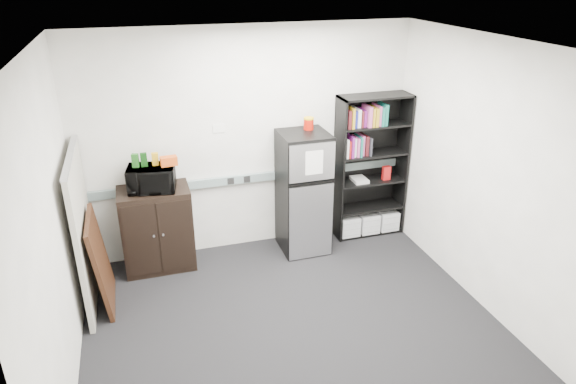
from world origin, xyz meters
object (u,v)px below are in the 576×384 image
at_px(cubicle_partition, 83,230).
at_px(microwave, 151,179).
at_px(refrigerator, 304,193).
at_px(cabinet, 157,229).
at_px(bookshelf, 370,168).

bearing_deg(cubicle_partition, microwave, 28.90).
bearing_deg(refrigerator, cabinet, 176.97).
distance_m(bookshelf, cubicle_partition, 3.46).
distance_m(bookshelf, microwave, 2.70).
height_order(cubicle_partition, refrigerator, cubicle_partition).
height_order(cubicle_partition, microwave, cubicle_partition).
distance_m(bookshelf, refrigerator, 0.97).
height_order(cubicle_partition, cabinet, cubicle_partition).
xyz_separation_m(cabinet, microwave, (0.00, -0.02, 0.63)).
bearing_deg(microwave, cabinet, 98.93).
bearing_deg(refrigerator, bookshelf, 8.29).
relative_size(microwave, refrigerator, 0.34).
height_order(bookshelf, cubicle_partition, bookshelf).
bearing_deg(cubicle_partition, bookshelf, 8.06).
bearing_deg(cabinet, cubicle_partition, -150.16).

